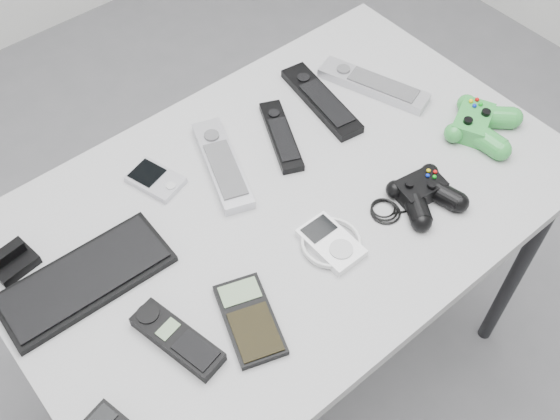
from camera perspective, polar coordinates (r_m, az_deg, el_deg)
floor at (r=1.80m, az=-0.50°, el=-14.87°), size 3.50×3.50×0.00m
desk at (r=1.26m, az=0.48°, el=-0.72°), size 1.06×0.68×0.71m
pda_keyboard at (r=1.15m, az=-16.61°, el=-5.73°), size 0.29×0.13×0.02m
dock_bracket at (r=1.20m, az=-22.41°, el=-3.93°), size 0.08×0.07×0.04m
pda at (r=1.25m, az=-10.79°, el=2.65°), size 0.09×0.12×0.02m
remote_silver_a at (r=1.25m, az=-5.06°, el=4.04°), size 0.13×0.23×0.03m
remote_black_a at (r=1.30m, az=0.09°, el=6.52°), size 0.12×0.19×0.02m
remote_black_b at (r=1.38m, az=3.60°, el=9.55°), size 0.09×0.24×0.02m
remote_silver_b at (r=1.42m, az=8.13°, el=10.78°), size 0.13×0.24×0.02m
cordless_handset at (r=1.06m, az=-8.94°, el=-11.01°), size 0.08×0.17×0.03m
calculator at (r=1.07m, az=-2.66°, el=-9.47°), size 0.12×0.17×0.02m
mp3_player at (r=1.14m, az=4.47°, el=-2.82°), size 0.11×0.11×0.02m
controller_black at (r=1.22m, az=12.45°, el=1.52°), size 0.23×0.16×0.04m
controller_green at (r=1.37m, az=17.03°, el=7.27°), size 0.19×0.19×0.05m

